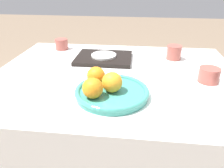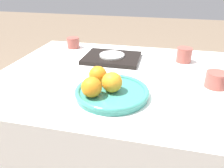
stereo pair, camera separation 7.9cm
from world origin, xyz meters
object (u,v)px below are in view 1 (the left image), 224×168
side_plate (104,55)px  cup_1 (209,75)px  orange_1 (96,76)px  cup_2 (62,44)px  orange_0 (112,82)px  orange_2 (93,88)px  serving_tray (104,58)px  cup_0 (174,52)px  fruit_platter (112,92)px

side_plate → cup_1: cup_1 is taller
orange_1 → cup_2: orange_1 is taller
orange_0 → orange_2: bearing=-139.7°
serving_tray → orange_2: bearing=-86.3°
cup_0 → serving_tray: bearing=-171.6°
orange_1 → cup_1: orange_1 is taller
orange_0 → side_plate: bearing=103.1°
serving_tray → side_plate: 0.02m
orange_1 → cup_2: bearing=122.1°
orange_1 → side_plate: size_ratio=0.54×
cup_0 → orange_1: bearing=-132.4°
orange_2 → cup_0: orange_2 is taller
side_plate → cup_1: 0.52m
serving_tray → cup_0: cup_0 is taller
cup_1 → cup_2: same height
orange_0 → cup_0: 0.52m
orange_1 → serving_tray: orange_1 is taller
orange_0 → side_plate: 0.39m
fruit_platter → side_plate: 0.39m
orange_0 → serving_tray: (-0.09, 0.38, -0.05)m
fruit_platter → orange_0: orange_0 is taller
orange_2 → serving_tray: size_ratio=0.25×
fruit_platter → side_plate: bearing=103.1°
orange_2 → side_plate: bearing=93.7°
fruit_platter → orange_2: size_ratio=3.79×
orange_0 → cup_2: (-0.37, 0.53, -0.03)m
orange_1 → serving_tray: bearing=93.4°
fruit_platter → cup_0: bearing=57.0°
fruit_platter → orange_2: bearing=-138.0°
side_plate → fruit_platter: bearing=-76.9°
orange_1 → orange_2: (0.01, -0.10, 0.00)m
cup_2 → orange_1: bearing=-57.9°
fruit_platter → cup_1: size_ratio=3.25×
cup_0 → side_plate: bearing=-171.6°
serving_tray → orange_1: bearing=-86.6°
fruit_platter → orange_0: (0.00, -0.00, 0.04)m
orange_0 → orange_2: orange_0 is taller
orange_2 → serving_tray: bearing=93.7°
serving_tray → cup_2: cup_2 is taller
cup_1 → orange_0: bearing=-156.5°
orange_0 → cup_0: bearing=57.2°
orange_1 → cup_1: size_ratio=0.84×
cup_2 → fruit_platter: bearing=-55.1°
fruit_platter → cup_2: bearing=124.9°
orange_2 → cup_2: orange_2 is taller
orange_2 → orange_1: bearing=94.3°
orange_1 → cup_1: bearing=14.3°
orange_2 → cup_2: (-0.31, 0.58, -0.03)m
orange_2 → side_plate: (-0.03, 0.43, -0.03)m
side_plate → orange_2: bearing=-86.3°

